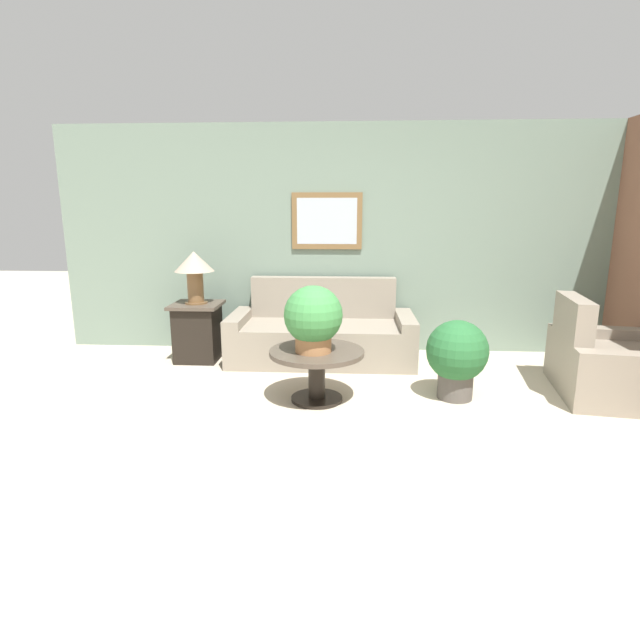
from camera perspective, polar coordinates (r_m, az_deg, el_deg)
name	(u,v)px	position (r m, az deg, el deg)	size (l,w,h in m)	color
ground_plane	(388,466)	(3.46, 7.81, -16.22)	(20.00, 20.00, 0.00)	#BCAD93
wall_back	(372,240)	(5.87, 6.01, 9.07)	(7.35, 0.09, 2.60)	slate
couch_main	(322,335)	(5.56, 0.21, -1.74)	(2.02, 0.88, 0.89)	gray
armchair	(610,366)	(5.22, 30.20, -4.52)	(1.08, 1.23, 0.89)	gray
coffee_table	(317,364)	(4.37, -0.38, -5.06)	(0.83, 0.83, 0.46)	black
side_table	(198,331)	(5.71, -13.78, -1.25)	(0.53, 0.53, 0.64)	black
table_lamp	(194,267)	(5.58, -14.17, 5.85)	(0.43, 0.43, 0.57)	brown
potted_plant_on_table	(313,318)	(4.22, -0.78, 0.27)	(0.50, 0.50, 0.57)	#9E6B42
potted_plant_floor	(457,355)	(4.56, 15.38, -3.89)	(0.54, 0.54, 0.71)	#4C4742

